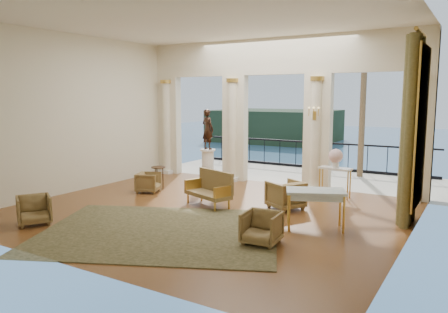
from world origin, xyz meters
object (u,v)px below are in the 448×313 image
Objects in this scene: armchair_a at (34,208)px; armchair_d at (148,181)px; game_table at (316,194)px; pedestal at (208,165)px; settee at (211,188)px; console_table at (335,173)px; statue at (208,129)px; side_table at (158,170)px; armchair_b at (262,226)px; armchair_c at (285,194)px.

armchair_a reaches higher than armchair_d.
armchair_d is at bearing 146.69° from game_table.
pedestal reaches higher than game_table.
settee is 1.06× the size of game_table.
pedestal is 4.47m from console_table.
armchair_d is 0.46× the size of game_table.
statue reaches higher than side_table.
armchair_a is 4.12m from settee.
statue reaches higher than game_table.
armchair_a is 0.48× the size of settee.
armchair_a is 0.52× the size of statue.
console_table is at bearing 66.07° from settee.
armchair_d is at bearing 149.29° from armchair_b.
pedestal is at bearing 121.00° from game_table.
armchair_a is at bearing 102.17° from statue.
armchair_d is at bearing 30.67° from armchair_a.
armchair_c reaches higher than armchair_a.
settee reaches higher than armchair_d.
armchair_d is at bearing -168.48° from settee.
settee is 3.48m from console_table.
side_table reaches higher than armchair_d.
armchair_c is 1.23× the size of armchair_d.
armchair_a is 0.69× the size of pedestal.
pedestal is at bearing -30.09° from armchair_d.
pedestal is at bearing 80.83° from side_table.
armchair_a is 6.31m from pedestal.
side_table is (-0.35, -2.14, 0.10)m from pedestal.
armchair_a is at bearing -16.33° from armchair_c.
pedestal is at bearing -91.56° from armchair_c.
armchair_b is at bearing -42.89° from armchair_a.
game_table is at bearing 160.56° from statue.
console_table is (2.41, 2.50, 0.25)m from settee.
armchair_b is 3.10m from settee.
side_table is at bearing -62.48° from armchair_c.
pedestal reaches higher than armchair_a.
settee is (-2.40, 1.96, 0.10)m from armchair_b.
side_table is at bearing 145.05° from armchair_b.
pedestal is (-4.95, 3.45, -0.26)m from game_table.
armchair_c is at bearing -101.54° from console_table.
game_table is at bearing 75.00° from armchair_c.
armchair_b is at bearing -47.97° from pedestal.
game_table is at bearing -121.71° from armchair_d.
console_table is (-0.51, 3.00, -0.05)m from game_table.
console_table reaches higher than armchair_c.
settee is 3.58m from pedestal.
armchair_d is at bearing -147.89° from console_table.
settee is 2.13× the size of side_table.
console_table is at bearing -170.33° from statue.
pedestal is 1.47× the size of side_table.
pedestal is (0.36, 6.30, 0.14)m from armchair_a.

